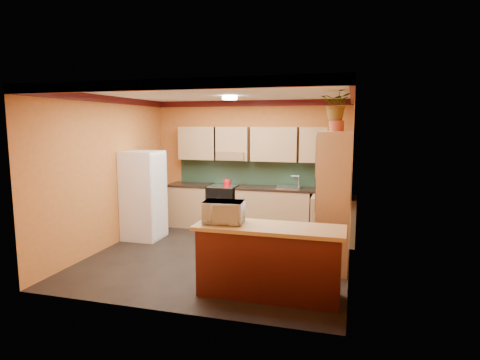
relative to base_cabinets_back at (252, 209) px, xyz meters
name	(u,v)px	position (x,y,z in m)	size (l,w,h in m)	color
room_shell	(225,131)	(-0.08, -1.52, 1.65)	(4.24, 4.24, 2.72)	black
base_cabinets_back	(252,209)	(0.00, 0.00, 0.00)	(3.65, 0.60, 0.88)	tan
countertop_back	(252,187)	(0.00, 0.00, 0.46)	(3.65, 0.62, 0.04)	black
stove	(223,207)	(-0.63, 0.00, 0.02)	(0.58, 0.58, 0.91)	black
kettle	(227,182)	(-0.53, -0.05, 0.56)	(0.17, 0.17, 0.18)	red
sink	(289,187)	(0.77, 0.00, 0.50)	(0.48, 0.40, 0.03)	silver
base_cabinets_right	(333,220)	(1.69, -0.54, 0.00)	(0.60, 0.80, 0.88)	tan
countertop_right	(334,196)	(1.69, -0.54, 0.46)	(0.62, 0.80, 0.04)	black
fridge	(143,195)	(-1.86, -1.19, 0.41)	(0.68, 0.66, 1.70)	white
pantry	(334,201)	(1.74, -1.83, 0.61)	(0.48, 0.90, 2.10)	tan
fern_pot	(336,126)	(1.74, -1.78, 1.74)	(0.22, 0.22, 0.16)	#9B3C25
fern	(337,104)	(1.74, -1.78, 2.06)	(0.44, 0.38, 0.49)	tan
breakfast_bar	(269,263)	(1.01, -3.13, 0.00)	(1.80, 0.55, 0.88)	#4D1D12
bar_top	(269,228)	(1.01, -3.13, 0.47)	(1.90, 0.65, 0.05)	tan
microwave	(224,212)	(0.40, -3.13, 0.63)	(0.52, 0.35, 0.29)	white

